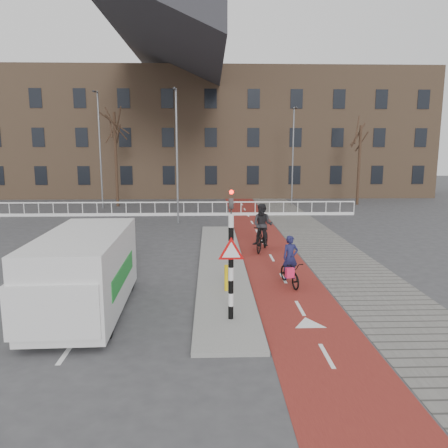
{
  "coord_description": "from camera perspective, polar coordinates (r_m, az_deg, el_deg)",
  "views": [
    {
      "loc": [
        -1.14,
        -13.21,
        4.7
      ],
      "look_at": [
        -0.57,
        5.0,
        1.5
      ],
      "focal_mm": 35.0,
      "sensor_mm": 36.0,
      "label": 1
    }
  ],
  "objects": [
    {
      "name": "sidewalk",
      "position": [
        24.29,
        11.17,
        -1.37
      ],
      "size": [
        3.0,
        60.0,
        0.01
      ],
      "primitive_type": "cube",
      "color": "slate",
      "rests_on": "ground"
    },
    {
      "name": "tree_mid",
      "position": [
        36.18,
        -13.94,
        8.12
      ],
      "size": [
        0.23,
        0.23,
        7.45
      ],
      "primitive_type": "cylinder",
      "color": "black",
      "rests_on": "ground"
    },
    {
      "name": "streetlight_near",
      "position": [
        27.27,
        -6.16,
        8.64
      ],
      "size": [
        0.12,
        0.12,
        8.2
      ],
      "primitive_type": "cylinder",
      "color": "slate",
      "rests_on": "ground"
    },
    {
      "name": "van",
      "position": [
        13.14,
        -17.71,
        -5.89
      ],
      "size": [
        2.32,
        5.44,
        2.31
      ],
      "rotation": [
        0.0,
        0.0,
        0.03
      ],
      "color": "silver",
      "rests_on": "ground"
    },
    {
      "name": "townhouse_row",
      "position": [
        45.35,
        -4.27,
        13.86
      ],
      "size": [
        46.0,
        10.0,
        15.9
      ],
      "color": "#7F6047",
      "rests_on": "ground"
    },
    {
      "name": "tree_right",
      "position": [
        37.82,
        17.22,
        7.3
      ],
      "size": [
        0.22,
        0.22,
        6.48
      ],
      "primitive_type": "cylinder",
      "color": "black",
      "rests_on": "ground"
    },
    {
      "name": "traffic_signal",
      "position": [
        11.52,
        0.92,
        -3.63
      ],
      "size": [
        0.8,
        0.8,
        3.68
      ],
      "color": "black",
      "rests_on": "curb_island"
    },
    {
      "name": "ground",
      "position": [
        14.06,
        2.98,
        -9.57
      ],
      "size": [
        120.0,
        120.0,
        0.0
      ],
      "primitive_type": "plane",
      "color": "#38383A",
      "rests_on": "ground"
    },
    {
      "name": "bollard",
      "position": [
        14.2,
        0.29,
        -7.04
      ],
      "size": [
        0.12,
        0.12,
        0.85
      ],
      "primitive_type": "cylinder",
      "color": "yellow",
      "rests_on": "curb_island"
    },
    {
      "name": "curb_island",
      "position": [
        17.83,
        -0.33,
        -5.12
      ],
      "size": [
        1.8,
        16.0,
        0.12
      ],
      "primitive_type": "cube",
      "color": "gray",
      "rests_on": "ground"
    },
    {
      "name": "cyclist_far",
      "position": [
        20.0,
        5.05,
        -1.0
      ],
      "size": [
        1.26,
        2.13,
        2.18
      ],
      "rotation": [
        0.0,
        0.0,
        -0.35
      ],
      "color": "black",
      "rests_on": "bike_lane"
    },
    {
      "name": "cyclist_near",
      "position": [
        15.23,
        8.62,
        -5.81
      ],
      "size": [
        0.88,
        1.71,
        1.73
      ],
      "rotation": [
        0.0,
        0.0,
        0.2
      ],
      "color": "black",
      "rests_on": "bike_lane"
    },
    {
      "name": "railing",
      "position": [
        30.77,
        -8.99,
        1.62
      ],
      "size": [
        28.0,
        0.1,
        0.99
      ],
      "color": "silver",
      "rests_on": "ground"
    },
    {
      "name": "bike_lane",
      "position": [
        23.82,
        4.59,
        -1.44
      ],
      "size": [
        2.5,
        60.0,
        0.01
      ],
      "primitive_type": "cube",
      "color": "maroon",
      "rests_on": "ground"
    },
    {
      "name": "streetlight_right",
      "position": [
        36.34,
        8.97,
        8.64
      ],
      "size": [
        0.12,
        0.12,
        7.89
      ],
      "primitive_type": "cylinder",
      "color": "slate",
      "rests_on": "ground"
    },
    {
      "name": "streetlight_left",
      "position": [
        35.26,
        -15.87,
        9.16
      ],
      "size": [
        0.12,
        0.12,
        8.88
      ],
      "primitive_type": "cylinder",
      "color": "slate",
      "rests_on": "ground"
    }
  ]
}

